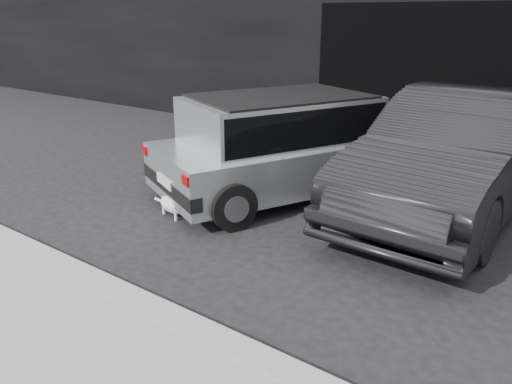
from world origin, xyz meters
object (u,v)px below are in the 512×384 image
Objects in this scene: second_car at (457,153)px; cat_white at (175,204)px; cat_siamese at (223,211)px; silver_hatchback at (286,140)px.

second_car is 3.60m from cat_white.
cat_siamese is 1.22× the size of cat_white.
cat_siamese is at bearing -66.30° from silver_hatchback.
second_car reaches higher than cat_white.
cat_white is (-2.71, -2.30, -0.59)m from second_car.
cat_siamese is (-0.02, -1.35, -0.62)m from silver_hatchback.
second_car is at bearing 144.29° from cat_white.
cat_siamese is (-2.13, -2.05, -0.62)m from second_car.
cat_siamese is 0.63m from cat_white.
cat_white is at bearing -85.82° from silver_hatchback.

